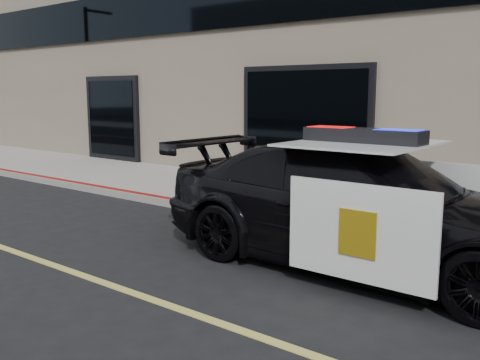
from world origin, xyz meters
The scene contains 4 objects.
ground centered at (0.00, 0.00, 0.00)m, with size 120.00×120.00×0.00m, color black.
sidewalk_n centered at (0.00, 5.25, 0.07)m, with size 60.00×3.50×0.15m, color gray.
police_car centered at (2.62, 2.48, 0.81)m, with size 2.51×5.52×1.81m.
fire_hydrant centered at (-0.91, 4.17, 0.54)m, with size 0.38×0.53×0.84m.
Camera 1 is at (5.58, -3.77, 2.25)m, focal length 40.00 mm.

